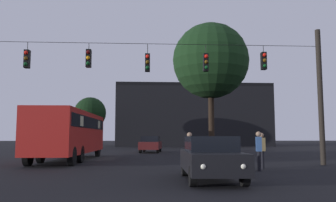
# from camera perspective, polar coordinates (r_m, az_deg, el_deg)

# --- Properties ---
(ground_plane) EXTENTS (168.00, 168.00, 0.00)m
(ground_plane) POSITION_cam_1_polar(r_m,az_deg,el_deg) (30.78, -3.58, -8.65)
(ground_plane) COLOR black
(ground_plane) RESTS_ON ground
(overhead_signal_span) EXTENTS (19.15, 0.44, 7.35)m
(overhead_signal_span) POSITION_cam_1_polar(r_m,az_deg,el_deg) (18.19, -3.61, 2.83)
(overhead_signal_span) COLOR black
(overhead_signal_span) RESTS_ON ground
(city_bus) EXTENTS (2.71, 11.04, 3.00)m
(city_bus) POSITION_cam_1_polar(r_m,az_deg,el_deg) (22.83, -15.82, -4.75)
(city_bus) COLOR #B21E19
(city_bus) RESTS_ON ground
(car_near_right) EXTENTS (1.88, 4.37, 1.52)m
(car_near_right) POSITION_cam_1_polar(r_m,az_deg,el_deg) (12.21, 7.09, -9.19)
(car_near_right) COLOR black
(car_near_right) RESTS_ON ground
(car_far_left) EXTENTS (2.25, 4.47, 1.52)m
(car_far_left) POSITION_cam_1_polar(r_m,az_deg,el_deg) (32.57, -2.88, -7.10)
(car_far_left) COLOR #511919
(car_far_left) RESTS_ON ground
(pedestrian_crossing_left) EXTENTS (0.25, 0.37, 1.67)m
(pedestrian_crossing_left) POSITION_cam_1_polar(r_m,az_deg,el_deg) (16.77, 15.24, -7.59)
(pedestrian_crossing_left) COLOR black
(pedestrian_crossing_left) RESTS_ON ground
(pedestrian_crossing_center) EXTENTS (0.31, 0.40, 1.73)m
(pedestrian_crossing_center) POSITION_cam_1_polar(r_m,az_deg,el_deg) (15.83, 14.79, -7.59)
(pedestrian_crossing_center) COLOR black
(pedestrian_crossing_center) RESTS_ON ground
(pedestrian_crossing_right) EXTENTS (0.27, 0.38, 1.69)m
(pedestrian_crossing_right) POSITION_cam_1_polar(r_m,az_deg,el_deg) (15.33, 3.59, -7.93)
(pedestrian_crossing_right) COLOR black
(pedestrian_crossing_right) RESTS_ON ground
(corner_building) EXTENTS (23.47, 10.49, 9.43)m
(corner_building) POSITION_cam_1_polar(r_m,az_deg,el_deg) (55.72, 3.91, -2.53)
(corner_building) COLOR black
(corner_building) RESTS_ON ground
(tree_left_silhouette) EXTENTS (6.10, 6.10, 10.62)m
(tree_left_silhouette) POSITION_cam_1_polar(r_m,az_deg,el_deg) (28.16, 7.06, 6.57)
(tree_left_silhouette) COLOR black
(tree_left_silhouette) RESTS_ON ground
(tree_behind_building) EXTENTS (4.00, 4.00, 6.43)m
(tree_behind_building) POSITION_cam_1_polar(r_m,az_deg,el_deg) (44.64, -12.75, -1.97)
(tree_behind_building) COLOR black
(tree_behind_building) RESTS_ON ground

